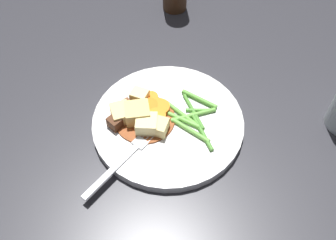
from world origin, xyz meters
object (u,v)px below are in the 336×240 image
carrot_slice_0 (157,117)px  potato_chunk_0 (158,127)px  potato_chunk_4 (147,124)px  dinner_plate (168,123)px  potato_chunk_2 (121,113)px  potato_chunk_3 (137,114)px  meat_chunk_1 (117,121)px  potato_chunk_1 (140,97)px  carrot_slice_1 (151,98)px  fork (127,155)px  carrot_slice_3 (149,106)px  meat_chunk_0 (126,106)px  carrot_slice_2 (159,108)px

carrot_slice_0 → potato_chunk_0: bearing=100.9°
potato_chunk_4 → dinner_plate: bearing=-148.7°
potato_chunk_0 → potato_chunk_4: potato_chunk_4 is taller
dinner_plate → potato_chunk_2: potato_chunk_2 is taller
potato_chunk_0 → potato_chunk_3: bearing=-32.2°
potato_chunk_0 → meat_chunk_1: (0.07, -0.01, -0.00)m
dinner_plate → potato_chunk_1: 0.07m
carrot_slice_1 → potato_chunk_4: 0.06m
carrot_slice_1 → potato_chunk_3: potato_chunk_3 is taller
carrot_slice_0 → fork: (0.04, 0.07, -0.01)m
carrot_slice_3 → meat_chunk_0: 0.04m
dinner_plate → potato_chunk_4: 0.04m
potato_chunk_0 → dinner_plate: bearing=-121.6°
meat_chunk_1 → potato_chunk_1: bearing=-121.1°
dinner_plate → fork: bearing=50.6°
meat_chunk_0 → meat_chunk_1: size_ratio=0.65×
potato_chunk_1 → meat_chunk_0: potato_chunk_1 is taller
carrot_slice_1 → fork: bearing=76.4°
carrot_slice_3 → potato_chunk_3: bearing=53.6°
potato_chunk_0 → carrot_slice_2: bearing=-88.2°
potato_chunk_0 → meat_chunk_0: 0.07m
meat_chunk_1 → meat_chunk_0: bearing=-109.0°
potato_chunk_1 → potato_chunk_4: bearing=105.7°
potato_chunk_4 → fork: (0.03, 0.05, -0.01)m
carrot_slice_0 → potato_chunk_2: 0.06m
potato_chunk_1 → fork: size_ratio=0.19×
potato_chunk_1 → potato_chunk_3: size_ratio=0.70×
dinner_plate → meat_chunk_1: meat_chunk_1 is taller
potato_chunk_1 → potato_chunk_3: potato_chunk_3 is taller
potato_chunk_0 → meat_chunk_1: 0.07m
carrot_slice_3 → meat_chunk_1: meat_chunk_1 is taller
carrot_slice_1 → potato_chunk_0: 0.07m
carrot_slice_0 → carrot_slice_2: carrot_slice_0 is taller
carrot_slice_1 → fork: 0.12m
potato_chunk_4 → meat_chunk_1: potato_chunk_4 is taller
potato_chunk_3 → potato_chunk_2: bearing=-4.9°
potato_chunk_0 → potato_chunk_1: 0.07m
potato_chunk_4 → carrot_slice_2: bearing=-113.8°
potato_chunk_2 → meat_chunk_1: size_ratio=1.29×
potato_chunk_0 → fork: potato_chunk_0 is taller
carrot_slice_2 → potato_chunk_2: bearing=16.5°
potato_chunk_3 → meat_chunk_1: size_ratio=1.39×
potato_chunk_1 → fork: bearing=85.1°
carrot_slice_2 → fork: carrot_slice_2 is taller
carrot_slice_0 → potato_chunk_1: size_ratio=1.12×
potato_chunk_2 → potato_chunk_4: (-0.04, 0.02, 0.00)m
carrot_slice_3 → meat_chunk_1: bearing=36.4°
carrot_slice_2 → potato_chunk_0: (-0.00, 0.04, 0.01)m
meat_chunk_1 → potato_chunk_4: bearing=172.2°
potato_chunk_0 → potato_chunk_1: size_ratio=1.05×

